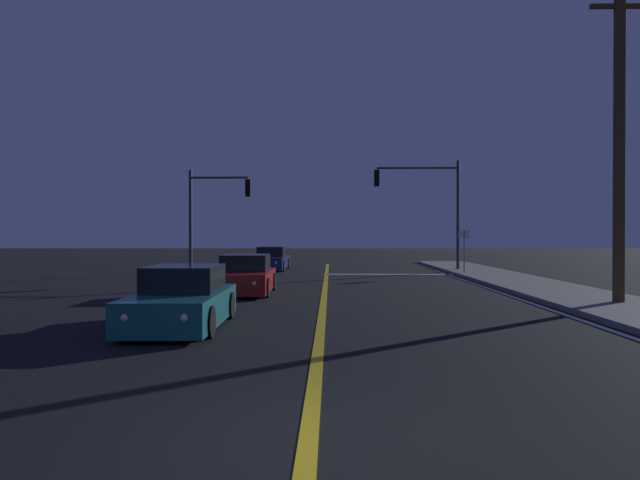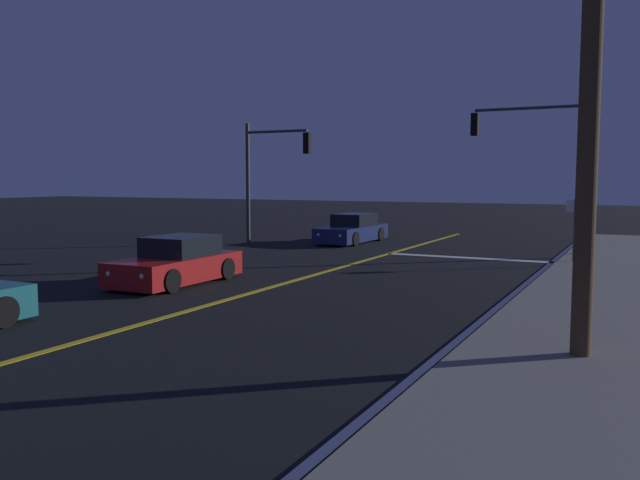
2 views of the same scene
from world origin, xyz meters
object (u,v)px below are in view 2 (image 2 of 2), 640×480
at_px(traffic_signal_near_right, 547,149).
at_px(traffic_signal_far_left, 270,164).
at_px(car_distant_tail_red, 177,263).
at_px(car_lead_oncoming_navy, 353,230).
at_px(street_sign_corner, 574,221).
at_px(utility_pole_right, 592,40).

relative_size(traffic_signal_near_right, traffic_signal_far_left, 1.12).
height_order(car_distant_tail_red, traffic_signal_far_left, traffic_signal_far_left).
bearing_deg(car_lead_oncoming_navy, car_distant_tail_red, 93.10).
xyz_separation_m(car_distant_tail_red, traffic_signal_near_right, (8.29, 11.98, 3.52)).
distance_m(car_lead_oncoming_navy, car_distant_tail_red, 13.30).
bearing_deg(street_sign_corner, utility_pole_right, -83.73).
relative_size(traffic_signal_far_left, utility_pole_right, 0.55).
xyz_separation_m(car_distant_tail_red, utility_pole_right, (11.04, -3.57, 4.52)).
height_order(car_distant_tail_red, traffic_signal_near_right, traffic_signal_near_right).
distance_m(traffic_signal_near_right, traffic_signal_far_left, 11.67).
relative_size(traffic_signal_near_right, street_sign_corner, 2.66).
distance_m(traffic_signal_far_left, utility_pole_right, 20.18).
bearing_deg(traffic_signal_near_right, street_sign_corner, 115.70).
height_order(utility_pole_right, street_sign_corner, utility_pole_right).
relative_size(car_distant_tail_red, traffic_signal_far_left, 0.77).
xyz_separation_m(traffic_signal_far_left, utility_pole_right, (14.32, -14.15, 1.50)).
height_order(car_lead_oncoming_navy, traffic_signal_far_left, traffic_signal_far_left).
bearing_deg(utility_pole_right, car_distant_tail_red, 162.10).
bearing_deg(utility_pole_right, car_lead_oncoming_navy, 124.29).
relative_size(traffic_signal_far_left, street_sign_corner, 2.38).
xyz_separation_m(car_lead_oncoming_navy, traffic_signal_far_left, (-2.83, -2.71, 3.02)).
distance_m(car_distant_tail_red, street_sign_corner, 13.35).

